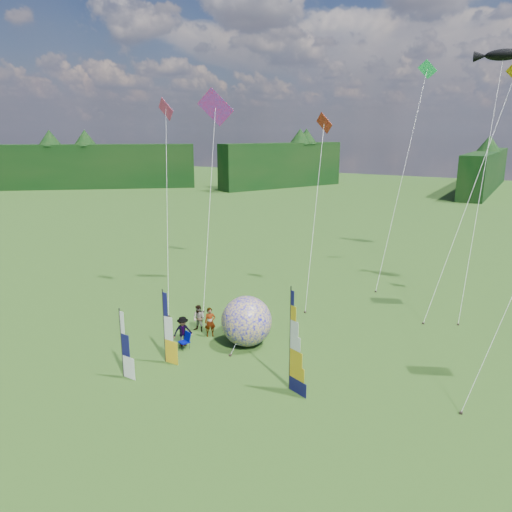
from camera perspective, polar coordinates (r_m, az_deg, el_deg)
The scene contains 17 objects.
ground at distance 21.44m, azimuth -3.20°, elevation -17.11°, with size 220.00×220.00×0.00m, color #3D6620.
treeline_ring at distance 19.66m, azimuth -3.36°, elevation -7.11°, with size 210.00×210.00×8.00m, color black, non-canonical shape.
feather_banner_main at distance 21.89m, azimuth 3.91°, elevation -9.63°, with size 1.25×0.10×4.60m, color #12114C, non-canonical shape.
side_banner_left at distance 24.88m, azimuth -10.47°, elevation -8.03°, with size 1.01×0.10×3.63m, color gold, non-canonical shape.
side_banner_far at distance 23.98m, azimuth -15.11°, elevation -9.69°, with size 0.96×0.10×3.24m, color white, non-canonical shape.
bol_inflatable at distance 26.51m, azimuth -1.09°, elevation -7.45°, with size 2.68×2.68×2.68m, color #0404A0.
spectator_a at distance 27.87m, azimuth -5.27°, elevation -7.53°, with size 0.60×0.40×1.66m, color #66594C.
spectator_b at distance 28.62m, azimuth -6.54°, elevation -7.09°, with size 0.75×0.37×1.54m, color #66594C.
spectator_c at distance 26.87m, azimuth -8.36°, elevation -8.51°, with size 1.06×0.39×1.63m, color #66594C.
spectator_d at distance 28.15m, azimuth -1.15°, elevation -7.36°, with size 0.91×0.37×1.55m, color #66594C.
camp_chair at distance 26.61m, azimuth -8.22°, elevation -9.59°, with size 0.53×0.53×0.92m, color #000663, non-canonical shape.
kite_whale at distance 35.40m, azimuth 24.62°, elevation 9.25°, with size 3.19×14.03×17.67m, color black, non-canonical shape.
kite_rainbow_delta at distance 33.43m, azimuth -5.35°, elevation 7.84°, with size 7.66×10.89×14.87m, color #EB0114, non-canonical shape.
small_kite_red at distance 33.73m, azimuth 6.82°, elevation 6.15°, with size 4.81×10.01×12.88m, color red, non-canonical shape.
small_kite_orange at distance 33.71m, azimuth 23.52°, elevation 7.60°, with size 4.94×11.37×15.84m, color orange, non-canonical shape.
small_kite_pink at distance 33.27m, azimuth -10.17°, elevation 6.77°, with size 7.33×8.79×13.87m, color #E8376F, non-canonical shape.
small_kite_green at distance 39.60m, azimuth 16.53°, elevation 9.91°, with size 2.58×12.82×17.06m, color green, non-canonical shape.
Camera 1 is at (10.16, -15.22, 11.17)m, focal length 35.00 mm.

